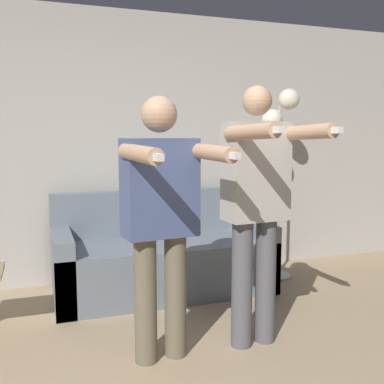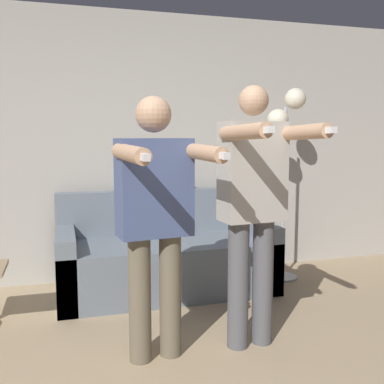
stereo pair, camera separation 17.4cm
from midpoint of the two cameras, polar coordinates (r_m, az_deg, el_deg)
name	(u,v)px [view 2 (the right image)]	position (r m, az deg, el deg)	size (l,w,h in m)	color
wall_back	(110,148)	(4.44, -9.25, 5.60)	(10.00, 0.05, 2.60)	#B7B2A8
couch	(166,258)	(4.16, -2.14, -8.44)	(1.93, 0.85, 0.89)	slate
person_left	(155,211)	(2.75, -2.87, -2.38)	(0.57, 0.72, 1.65)	#6B604C
person_right	(253,200)	(2.96, 9.48, -1.03)	(0.52, 0.70, 1.73)	#56565B
cat	(177,182)	(4.39, -0.72, 1.28)	(0.40, 0.13, 0.17)	silver
floor_lamp	(286,132)	(4.47, 12.95, 7.48)	(0.38, 0.31, 1.87)	#B2B2B7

